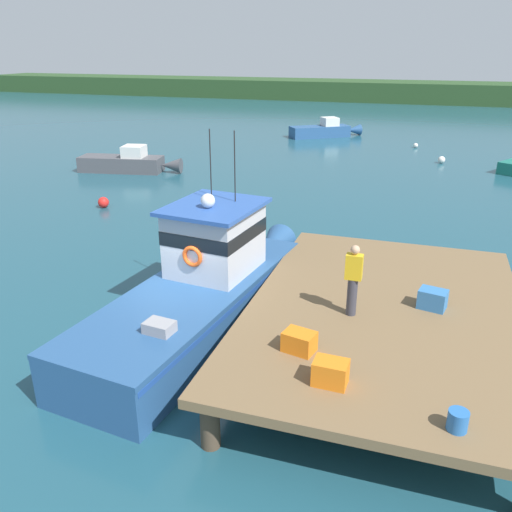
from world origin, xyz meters
The scene contains 14 objects.
ground_plane centered at (0.00, 0.00, 0.00)m, with size 200.00×200.00×0.00m, color #1E4C5B.
dock centered at (4.80, 0.00, 1.07)m, with size 6.00×9.00×1.20m.
main_fishing_boat centered at (0.27, 0.20, 1.01)m, with size 3.48×9.95×4.80m.
crate_stack_mid_dock centered at (4.16, -3.26, 1.43)m, with size 0.60×0.44×0.45m, color orange.
crate_single_by_cleat centered at (3.39, -2.38, 1.40)m, with size 0.60×0.44×0.41m, color orange.
crate_stack_near_edge centered at (5.82, 0.32, 1.42)m, with size 0.60×0.44×0.44m, color #3370B2.
bait_bucket centered at (6.26, -3.85, 1.37)m, with size 0.32×0.32×0.34m, color #2866B2.
deckhand_by_the_boat centered at (4.12, -0.55, 2.06)m, with size 0.36×0.22×1.63m.
moored_boat_outer_mooring centered at (-2.60, 30.85, 0.51)m, with size 5.45×4.27×1.48m.
moored_boat_mid_harbor centered at (-10.85, 15.17, 0.51)m, with size 5.97×2.29×1.49m.
mooring_buoy_outer centered at (4.45, 28.08, 0.16)m, with size 0.33×0.33×0.33m, color silver.
mooring_buoy_inshore centered at (-8.15, 8.45, 0.24)m, with size 0.48×0.48×0.48m, color red.
mooring_buoy_channel_marker centered at (6.18, 23.11, 0.21)m, with size 0.43×0.43×0.43m, color silver.
far_shoreline centered at (0.00, 62.00, 1.20)m, with size 120.00×8.00×2.40m, color #284723.
Camera 1 is at (5.35, -11.15, 6.76)m, focal length 37.26 mm.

